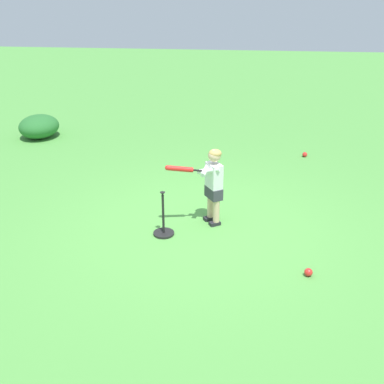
{
  "coord_description": "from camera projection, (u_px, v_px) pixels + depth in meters",
  "views": [
    {
      "loc": [
        -5.5,
        -0.57,
        3.02
      ],
      "look_at": [
        0.19,
        0.15,
        0.45
      ],
      "focal_mm": 42.65,
      "sensor_mm": 36.0,
      "label": 1
    }
  ],
  "objects": [
    {
      "name": "shrub_left_background",
      "position": [
        39.0,
        126.0,
        10.01
      ],
      "size": [
        0.96,
        0.84,
        0.5
      ],
      "primitive_type": "ellipsoid",
      "color": "#286B2D",
      "rests_on": "ground"
    },
    {
      "name": "ground_plane",
      "position": [
        201.0,
        228.0,
        6.28
      ],
      "size": [
        40.0,
        40.0,
        0.0
      ],
      "primitive_type": "plane",
      "color": "#519942"
    },
    {
      "name": "play_ball_near_batter",
      "position": [
        308.0,
        272.0,
        5.21
      ],
      "size": [
        0.1,
        0.1,
        0.1
      ],
      "primitive_type": "sphere",
      "color": "red",
      "rests_on": "ground"
    },
    {
      "name": "play_ball_far_left",
      "position": [
        305.0,
        154.0,
        8.92
      ],
      "size": [
        0.1,
        0.1,
        0.1
      ],
      "primitive_type": "sphere",
      "color": "red",
      "rests_on": "ground"
    },
    {
      "name": "child_batter",
      "position": [
        212.0,
        180.0,
        6.16
      ],
      "size": [
        0.39,
        0.77,
        1.08
      ],
      "color": "#232328",
      "rests_on": "ground"
    },
    {
      "name": "batting_tee",
      "position": [
        164.0,
        227.0,
        6.08
      ],
      "size": [
        0.28,
        0.28,
        0.62
      ],
      "color": "black",
      "rests_on": "ground"
    }
  ]
}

